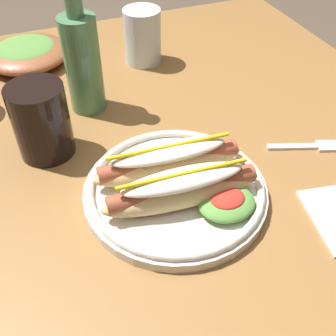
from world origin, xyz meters
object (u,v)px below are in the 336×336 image
object	(u,v)px
hot_dog_plate	(178,184)
glass_bottle	(83,59)
soda_cup	(41,121)
side_bowl	(26,52)
fork	(309,146)
water_cup	(143,36)

from	to	relation	value
hot_dog_plate	glass_bottle	xyz separation A→B (m)	(-0.07, 0.28, 0.07)
soda_cup	glass_bottle	world-z (taller)	glass_bottle
soda_cup	side_bowl	xyz separation A→B (m)	(0.01, 0.32, -0.04)
soda_cup	hot_dog_plate	bearing A→B (deg)	-47.25
soda_cup	side_bowl	bearing A→B (deg)	88.74
glass_bottle	hot_dog_plate	bearing A→B (deg)	-76.40
fork	glass_bottle	xyz separation A→B (m)	(-0.32, 0.25, 0.10)
fork	water_cup	xyz separation A→B (m)	(-0.17, 0.39, 0.06)
soda_cup	glass_bottle	xyz separation A→B (m)	(0.09, 0.10, 0.04)
fork	water_cup	bearing A→B (deg)	132.68
fork	side_bowl	world-z (taller)	side_bowl
soda_cup	side_bowl	distance (m)	0.32
soda_cup	fork	bearing A→B (deg)	-20.02
water_cup	side_bowl	world-z (taller)	water_cup
fork	soda_cup	size ratio (longest dim) A/B	0.98
soda_cup	water_cup	world-z (taller)	soda_cup
glass_bottle	side_bowl	xyz separation A→B (m)	(-0.09, 0.22, -0.07)
soda_cup	water_cup	distance (m)	0.34
hot_dog_plate	glass_bottle	world-z (taller)	glass_bottle
soda_cup	glass_bottle	bearing A→B (deg)	47.34
water_cup	glass_bottle	xyz separation A→B (m)	(-0.15, -0.13, 0.04)
fork	water_cup	world-z (taller)	water_cup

